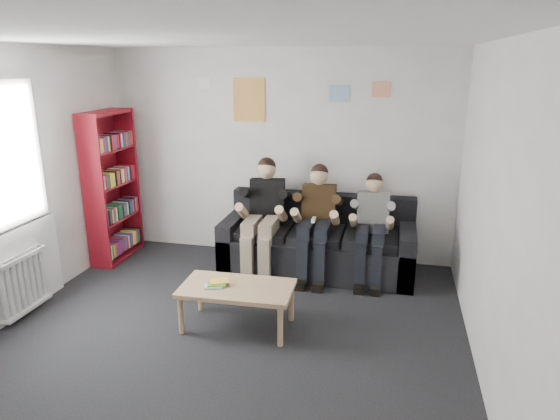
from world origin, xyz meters
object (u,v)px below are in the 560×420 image
Objects in this scene: sofa at (318,244)px; person_middle at (316,222)px; coffee_table at (237,291)px; person_left at (263,217)px; bookshelf at (113,187)px; person_right at (371,229)px.

sofa is 1.73× the size of person_middle.
person_middle is (-0.00, -0.21, 0.36)m from sofa.
coffee_table is at bearing -108.68° from sofa.
person_middle is (0.65, 0.00, -0.02)m from person_left.
bookshelf is 1.38× the size of person_left.
person_left is (-0.65, -0.21, 0.38)m from sofa.
bookshelf reaches higher than person_middle.
person_middle is (0.54, 1.40, 0.30)m from coffee_table.
sofa is at bearing 71.32° from coffee_table.
sofa is 0.41m from person_middle.
sofa reaches higher than coffee_table.
coffee_table is 0.80× the size of person_middle.
bookshelf is 2.69m from person_middle.
coffee_table is 1.53m from person_middle.
coffee_table is at bearing -114.42° from person_middle.
person_middle reaches higher than person_right.
person_middle is (2.67, -0.01, -0.29)m from bookshelf.
coffee_table is 0.85× the size of person_right.
sofa is 1.70m from coffee_table.
coffee_table is (-0.54, -1.61, 0.06)m from sofa.
person_right reaches higher than coffee_table.
bookshelf is 3.34m from person_right.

